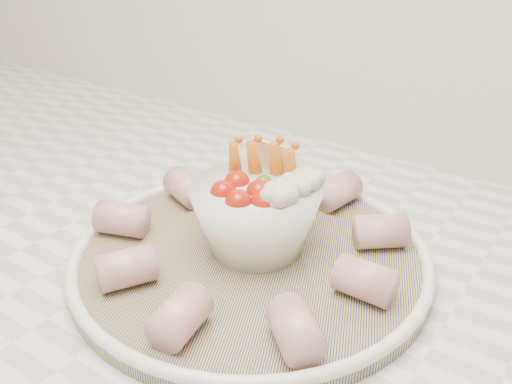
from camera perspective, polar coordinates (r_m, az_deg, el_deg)
The scene contains 3 objects.
serving_platter at distance 0.56m, azimuth -0.55°, elevation -6.37°, with size 0.46×0.46×0.02m.
veggie_bowl at distance 0.55m, azimuth 0.19°, elevation -2.05°, with size 0.13×0.13×0.10m.
cured_meat_rolls at distance 0.55m, azimuth -0.56°, elevation -4.55°, with size 0.30×0.32×0.03m.
Camera 1 is at (0.25, 1.05, 1.24)m, focal length 40.00 mm.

